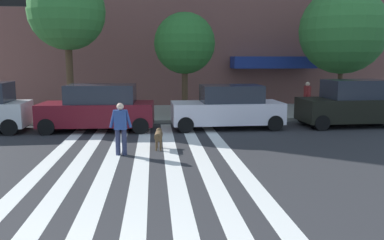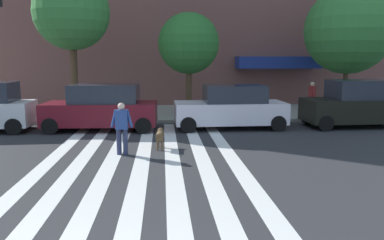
{
  "view_description": "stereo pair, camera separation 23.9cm",
  "coord_description": "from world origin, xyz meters",
  "px_view_note": "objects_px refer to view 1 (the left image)",
  "views": [
    {
      "loc": [
        0.78,
        -3.43,
        3.0
      ],
      "look_at": [
        1.83,
        7.38,
        1.29
      ],
      "focal_mm": 36.88,
      "sensor_mm": 36.0,
      "label": 1
    },
    {
      "loc": [
        1.01,
        -3.45,
        3.0
      ],
      "look_at": [
        1.83,
        7.38,
        1.29
      ],
      "focal_mm": 36.88,
      "sensor_mm": 36.0,
      "label": 2
    }
  ],
  "objects_px": {
    "street_tree_nearest": "(67,12)",
    "dog_on_leash": "(159,136)",
    "pedestrian_bystander": "(307,96)",
    "street_tree_further": "(343,31)",
    "parked_car_third_in_line": "(228,108)",
    "street_tree_middle": "(185,44)",
    "parked_car_behind_first": "(99,108)",
    "pedestrian_dog_walker": "(121,126)",
    "parked_car_fourth_in_line": "(352,104)"
  },
  "relations": [
    {
      "from": "street_tree_nearest",
      "to": "dog_on_leash",
      "type": "xyz_separation_m",
      "value": [
        4.16,
        -6.66,
        -4.7
      ]
    },
    {
      "from": "street_tree_nearest",
      "to": "pedestrian_bystander",
      "type": "height_order",
      "value": "street_tree_nearest"
    },
    {
      "from": "street_tree_further",
      "to": "dog_on_leash",
      "type": "relative_size",
      "value": 6.3
    },
    {
      "from": "parked_car_third_in_line",
      "to": "street_tree_middle",
      "type": "xyz_separation_m",
      "value": [
        -1.59,
        3.33,
        2.82
      ]
    },
    {
      "from": "parked_car_behind_first",
      "to": "dog_on_leash",
      "type": "height_order",
      "value": "parked_car_behind_first"
    },
    {
      "from": "parked_car_behind_first",
      "to": "parked_car_third_in_line",
      "type": "bearing_deg",
      "value": 0.03
    },
    {
      "from": "street_tree_middle",
      "to": "pedestrian_dog_walker",
      "type": "distance_m",
      "value": 8.64
    },
    {
      "from": "parked_car_fourth_in_line",
      "to": "street_tree_nearest",
      "type": "distance_m",
      "value": 13.75
    },
    {
      "from": "parked_car_fourth_in_line",
      "to": "dog_on_leash",
      "type": "xyz_separation_m",
      "value": [
        -8.6,
        -3.66,
        -0.55
      ]
    },
    {
      "from": "parked_car_third_in_line",
      "to": "pedestrian_dog_walker",
      "type": "bearing_deg",
      "value": -133.53
    },
    {
      "from": "street_tree_nearest",
      "to": "pedestrian_bystander",
      "type": "distance_m",
      "value": 12.64
    },
    {
      "from": "parked_car_fourth_in_line",
      "to": "parked_car_third_in_line",
      "type": "bearing_deg",
      "value": -179.99
    },
    {
      "from": "street_tree_nearest",
      "to": "dog_on_leash",
      "type": "distance_m",
      "value": 9.15
    },
    {
      "from": "pedestrian_dog_walker",
      "to": "dog_on_leash",
      "type": "relative_size",
      "value": 1.59
    },
    {
      "from": "parked_car_behind_first",
      "to": "pedestrian_dog_walker",
      "type": "relative_size",
      "value": 2.87
    },
    {
      "from": "parked_car_behind_first",
      "to": "street_tree_middle",
      "type": "distance_m",
      "value": 5.82
    },
    {
      "from": "pedestrian_dog_walker",
      "to": "parked_car_third_in_line",
      "type": "bearing_deg",
      "value": 46.47
    },
    {
      "from": "parked_car_fourth_in_line",
      "to": "dog_on_leash",
      "type": "distance_m",
      "value": 9.36
    },
    {
      "from": "parked_car_behind_first",
      "to": "street_tree_middle",
      "type": "bearing_deg",
      "value": 40.78
    },
    {
      "from": "parked_car_fourth_in_line",
      "to": "dog_on_leash",
      "type": "relative_size",
      "value": 4.39
    },
    {
      "from": "parked_car_behind_first",
      "to": "street_tree_nearest",
      "type": "distance_m",
      "value": 5.45
    },
    {
      "from": "street_tree_further",
      "to": "pedestrian_dog_walker",
      "type": "distance_m",
      "value": 13.75
    },
    {
      "from": "street_tree_further",
      "to": "pedestrian_dog_walker",
      "type": "xyz_separation_m",
      "value": [
        -10.8,
        -7.77,
        -3.48
      ]
    },
    {
      "from": "street_tree_nearest",
      "to": "parked_car_behind_first",
      "type": "bearing_deg",
      "value": -60.17
    },
    {
      "from": "street_tree_further",
      "to": "parked_car_behind_first",
      "type": "bearing_deg",
      "value": -164.45
    },
    {
      "from": "street_tree_nearest",
      "to": "street_tree_middle",
      "type": "distance_m",
      "value": 5.78
    },
    {
      "from": "parked_car_behind_first",
      "to": "pedestrian_bystander",
      "type": "xyz_separation_m",
      "value": [
        10.24,
        3.16,
        0.14
      ]
    },
    {
      "from": "parked_car_fourth_in_line",
      "to": "street_tree_middle",
      "type": "height_order",
      "value": "street_tree_middle"
    },
    {
      "from": "pedestrian_bystander",
      "to": "dog_on_leash",
      "type": "bearing_deg",
      "value": -138.86
    },
    {
      "from": "pedestrian_dog_walker",
      "to": "pedestrian_bystander",
      "type": "distance_m",
      "value": 11.74
    },
    {
      "from": "parked_car_fourth_in_line",
      "to": "street_tree_further",
      "type": "xyz_separation_m",
      "value": [
        1.03,
        3.35,
        3.41
      ]
    },
    {
      "from": "parked_car_third_in_line",
      "to": "street_tree_nearest",
      "type": "bearing_deg",
      "value": 157.32
    },
    {
      "from": "street_tree_middle",
      "to": "street_tree_further",
      "type": "bearing_deg",
      "value": 0.13
    },
    {
      "from": "pedestrian_dog_walker",
      "to": "street_tree_further",
      "type": "bearing_deg",
      "value": 35.73
    },
    {
      "from": "parked_car_behind_first",
      "to": "pedestrian_dog_walker",
      "type": "xyz_separation_m",
      "value": [
        1.26,
        -4.41,
        -0.01
      ]
    },
    {
      "from": "parked_car_behind_first",
      "to": "street_tree_nearest",
      "type": "height_order",
      "value": "street_tree_nearest"
    },
    {
      "from": "pedestrian_bystander",
      "to": "parked_car_fourth_in_line",
      "type": "bearing_deg",
      "value": -75.8
    },
    {
      "from": "street_tree_nearest",
      "to": "street_tree_middle",
      "type": "xyz_separation_m",
      "value": [
        5.59,
        0.33,
        -1.43
      ]
    },
    {
      "from": "parked_car_fourth_in_line",
      "to": "street_tree_nearest",
      "type": "bearing_deg",
      "value": 166.77
    },
    {
      "from": "street_tree_middle",
      "to": "pedestrian_bystander",
      "type": "distance_m",
      "value": 6.9
    },
    {
      "from": "parked_car_behind_first",
      "to": "street_tree_middle",
      "type": "xyz_separation_m",
      "value": [
        3.87,
        3.34,
        2.78
      ]
    },
    {
      "from": "parked_car_third_in_line",
      "to": "street_tree_middle",
      "type": "relative_size",
      "value": 0.93
    },
    {
      "from": "parked_car_third_in_line",
      "to": "pedestrian_bystander",
      "type": "height_order",
      "value": "parked_car_third_in_line"
    },
    {
      "from": "parked_car_behind_first",
      "to": "parked_car_fourth_in_line",
      "type": "relative_size",
      "value": 1.05
    },
    {
      "from": "street_tree_middle",
      "to": "dog_on_leash",
      "type": "xyz_separation_m",
      "value": [
        -1.43,
        -7.0,
        -3.27
      ]
    },
    {
      "from": "street_tree_middle",
      "to": "pedestrian_bystander",
      "type": "xyz_separation_m",
      "value": [
        6.37,
        -0.18,
        -2.64
      ]
    },
    {
      "from": "parked_car_fourth_in_line",
      "to": "street_tree_middle",
      "type": "distance_m",
      "value": 8.36
    },
    {
      "from": "parked_car_fourth_in_line",
      "to": "pedestrian_bystander",
      "type": "xyz_separation_m",
      "value": [
        -0.8,
        3.15,
        0.09
      ]
    },
    {
      "from": "street_tree_middle",
      "to": "street_tree_nearest",
      "type": "bearing_deg",
      "value": -176.58
    },
    {
      "from": "street_tree_nearest",
      "to": "pedestrian_dog_walker",
      "type": "relative_size",
      "value": 4.16
    }
  ]
}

